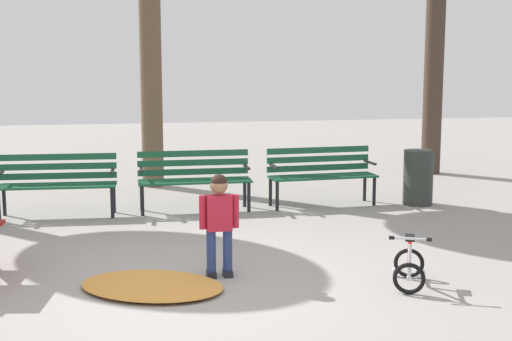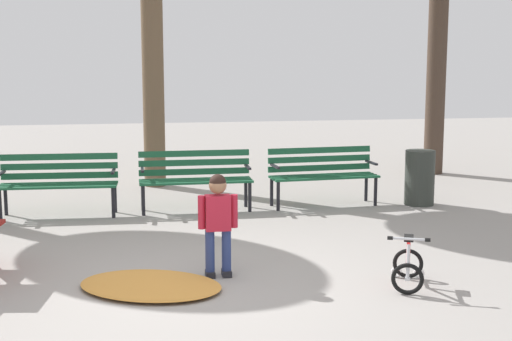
# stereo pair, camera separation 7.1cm
# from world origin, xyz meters

# --- Properties ---
(ground) EXTENTS (36.00, 36.00, 0.00)m
(ground) POSITION_xyz_m (0.00, 0.00, 0.00)
(ground) COLOR gray
(park_bench_left) EXTENTS (1.62, 0.54, 0.85)m
(park_bench_left) POSITION_xyz_m (-1.47, 3.66, 0.51)
(park_bench_left) COLOR #195133
(park_bench_left) RESTS_ON ground
(park_bench_right) EXTENTS (1.60, 0.47, 0.85)m
(park_bench_right) POSITION_xyz_m (0.43, 3.68, 0.51)
(park_bench_right) COLOR #195133
(park_bench_right) RESTS_ON ground
(park_bench_far_right) EXTENTS (1.63, 0.56, 0.85)m
(park_bench_far_right) POSITION_xyz_m (2.32, 3.72, 0.51)
(park_bench_far_right) COLOR #195133
(park_bench_far_right) RESTS_ON ground
(child_standing) EXTENTS (0.40, 0.18, 1.04)m
(child_standing) POSITION_xyz_m (0.34, 0.43, 0.61)
(child_standing) COLOR navy
(child_standing) RESTS_ON ground
(kids_bicycle) EXTENTS (0.53, 0.63, 0.54)m
(kids_bicycle) POSITION_xyz_m (2.09, -0.20, 0.20)
(kids_bicycle) COLOR black
(kids_bicycle) RESTS_ON ground
(leaf_pile) EXTENTS (1.68, 1.50, 0.07)m
(leaf_pile) POSITION_xyz_m (-0.34, 0.15, 0.04)
(leaf_pile) COLOR #C68438
(leaf_pile) RESTS_ON ground
(trash_bin) EXTENTS (0.44, 0.44, 0.82)m
(trash_bin) POSITION_xyz_m (3.76, 3.48, 0.41)
(trash_bin) COLOR #2D332D
(trash_bin) RESTS_ON ground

